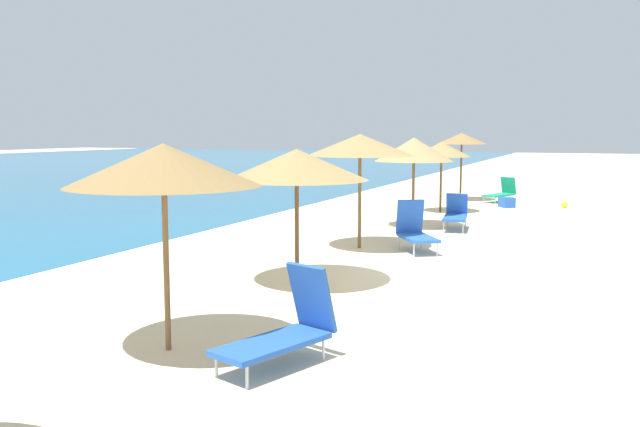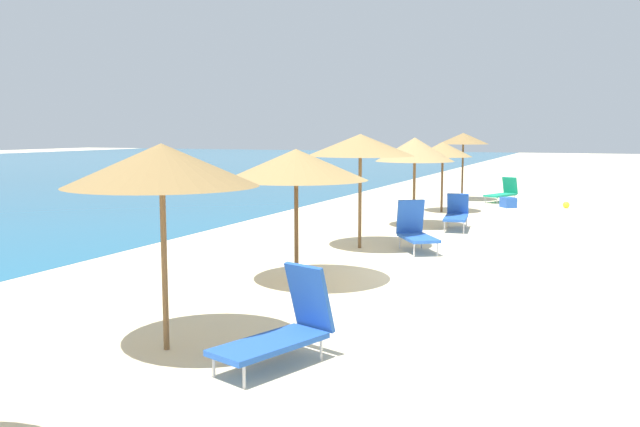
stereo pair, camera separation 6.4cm
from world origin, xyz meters
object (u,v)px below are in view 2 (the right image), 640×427
object	(u,v)px
beach_umbrella_2	(162,165)
beach_umbrella_6	(443,150)
lounge_chair_2	(456,214)
beach_ball	(566,205)
lounge_chair_1	(415,230)
beach_umbrella_3	(296,165)
beach_umbrella_7	(463,139)
lounge_chair_0	(283,328)
cooler_box	(508,202)
beach_umbrella_5	(415,150)
beach_umbrella_4	(360,145)
lounge_chair_3	(503,192)

from	to	relation	value
beach_umbrella_2	beach_umbrella_6	xyz separation A→B (m)	(16.34, 0.05, -0.21)
lounge_chair_2	beach_ball	bearing A→B (deg)	-118.20
lounge_chair_1	lounge_chair_2	world-z (taller)	lounge_chair_1
beach_umbrella_3	beach_umbrella_7	xyz separation A→B (m)	(16.55, 0.12, 0.31)
beach_umbrella_7	lounge_chair_0	world-z (taller)	beach_umbrella_7
beach_umbrella_3	beach_umbrella_6	size ratio (longest dim) A/B	1.08
beach_umbrella_6	cooler_box	xyz separation A→B (m)	(2.34, -1.98, -1.99)
cooler_box	lounge_chair_2	bearing A→B (deg)	174.20
beach_umbrella_7	lounge_chair_1	distance (m)	12.60
lounge_chair_0	cooler_box	distance (m)	18.58
beach_umbrella_2	lounge_chair_0	xyz separation A→B (m)	(0.10, -1.63, -1.94)
beach_umbrella_6	beach_ball	world-z (taller)	beach_umbrella_6
beach_umbrella_5	cooler_box	distance (m)	6.95
beach_umbrella_4	beach_umbrella_7	distance (m)	12.48
beach_umbrella_4	lounge_chair_1	xyz separation A→B (m)	(0.11, -1.35, -1.99)
beach_umbrella_2	beach_ball	distance (m)	19.79
lounge_chair_1	cooler_box	bearing A→B (deg)	-127.83
beach_umbrella_3	beach_umbrella_5	size ratio (longest dim) A/B	1.00
beach_umbrella_6	beach_umbrella_7	distance (m)	4.40
beach_umbrella_4	cooler_box	distance (m)	10.90
beach_umbrella_3	lounge_chair_0	size ratio (longest dim) A/B	1.55
beach_umbrella_4	beach_umbrella_2	bearing A→B (deg)	-178.31
beach_umbrella_2	lounge_chair_2	world-z (taller)	beach_umbrella_2
beach_ball	cooler_box	world-z (taller)	cooler_box
beach_umbrella_4	cooler_box	xyz separation A→B (m)	(10.43, -2.17, -2.30)
cooler_box	lounge_chair_0	bearing A→B (deg)	179.09
beach_umbrella_4	beach_umbrella_7	xyz separation A→B (m)	(12.48, -0.06, 0.03)
beach_umbrella_4	beach_umbrella_5	size ratio (longest dim) A/B	1.04
beach_umbrella_7	cooler_box	bearing A→B (deg)	-134.09
beach_umbrella_5	beach_ball	distance (m)	8.26
beach_umbrella_4	lounge_chair_3	size ratio (longest dim) A/B	1.58
lounge_chair_0	lounge_chair_2	bearing A→B (deg)	-68.73
beach_umbrella_3	lounge_chair_3	distance (m)	16.69
lounge_chair_3	cooler_box	xyz separation A→B (m)	(-2.02, -0.47, -0.19)
beach_umbrella_2	beach_umbrella_3	world-z (taller)	beach_umbrella_2
beach_ball	beach_umbrella_5	bearing A→B (deg)	150.56
beach_umbrella_7	beach_umbrella_5	bearing A→B (deg)	-178.68
beach_umbrella_3	lounge_chair_2	bearing A→B (deg)	-9.39
beach_umbrella_5	lounge_chair_3	bearing A→B (deg)	-9.82
beach_umbrella_6	lounge_chair_2	distance (m)	4.60
beach_umbrella_4	beach_umbrella_7	world-z (taller)	beach_umbrella_4
lounge_chair_2	beach_umbrella_6	bearing A→B (deg)	-79.20
beach_umbrella_4	cooler_box	world-z (taller)	beach_umbrella_4
beach_umbrella_7	lounge_chair_1	xyz separation A→B (m)	(-12.37, -1.29, -2.02)
beach_umbrella_6	beach_ball	size ratio (longest dim) A/B	10.17
beach_umbrella_6	beach_umbrella_2	bearing A→B (deg)	-179.83
beach_umbrella_5	beach_umbrella_4	bearing A→B (deg)	176.40
lounge_chair_3	beach_umbrella_7	bearing A→B (deg)	21.73
beach_umbrella_6	lounge_chair_0	distance (m)	16.42
beach_umbrella_5	beach_umbrella_7	world-z (taller)	beach_umbrella_7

